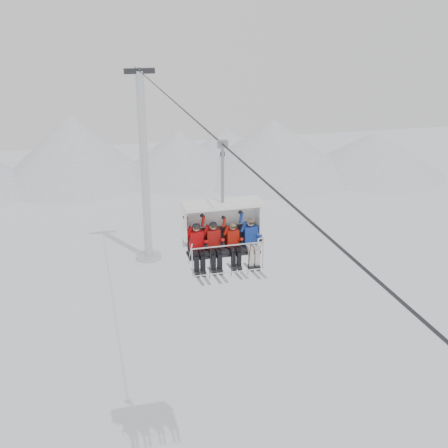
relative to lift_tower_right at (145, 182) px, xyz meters
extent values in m
cone|color=silver|center=(-5.00, 22.00, -2.28)|extent=(16.00, 16.00, 7.00)
cone|color=silver|center=(6.00, 21.00, -3.28)|extent=(14.00, 14.00, 5.00)
cone|color=silver|center=(16.00, 19.00, -2.78)|extent=(18.00, 18.00, 6.00)
cone|color=silver|center=(27.00, 17.00, -3.53)|extent=(16.00, 16.00, 4.50)
cone|color=silver|center=(12.00, 24.00, -3.53)|extent=(12.00, 12.00, 4.50)
cylinder|color=silver|center=(0.00, 0.00, 0.87)|extent=(0.56, 0.56, 13.30)
cylinder|color=silver|center=(0.00, 0.00, -5.63)|extent=(1.80, 1.80, 0.30)
cube|color=#2A2A2F|center=(0.00, 0.00, 7.52)|extent=(2.00, 0.35, 0.35)
cylinder|color=#2A2A2F|center=(0.00, -22.00, 7.52)|extent=(0.06, 50.00, 0.06)
cube|color=black|center=(0.00, -21.92, 4.17)|extent=(2.19, 0.55, 0.10)
cube|color=black|center=(0.00, -21.66, 4.54)|extent=(2.19, 0.10, 0.64)
cube|color=#2A2A2F|center=(0.00, -21.92, 4.08)|extent=(2.29, 0.60, 0.08)
cube|color=white|center=(0.00, -21.44, 4.94)|extent=(2.44, 0.10, 1.45)
cube|color=white|center=(0.00, -21.84, 5.67)|extent=(2.44, 0.90, 0.10)
cylinder|color=silver|center=(0.00, -22.47, 4.54)|extent=(2.23, 0.04, 0.04)
cylinder|color=silver|center=(0.00, -22.54, 3.67)|extent=(2.23, 0.04, 0.04)
cylinder|color=gray|center=(0.00, -21.82, 6.59)|extent=(0.10, 0.10, 1.86)
cube|color=gray|center=(0.00, -21.82, 7.52)|extent=(0.30, 0.18, 0.22)
cube|color=#C4070A|center=(-0.85, -21.88, 4.56)|extent=(0.42, 0.28, 0.62)
sphere|color=tan|center=(-0.85, -21.92, 5.00)|extent=(0.23, 0.23, 0.23)
cube|color=black|center=(-0.95, -22.32, 3.97)|extent=(0.14, 0.15, 0.50)
cube|color=black|center=(-0.75, -22.32, 3.97)|extent=(0.14, 0.15, 0.50)
cube|color=#A6A8AF|center=(-0.95, -22.42, 3.58)|extent=(0.09, 1.69, 0.26)
cube|color=#A6A8AF|center=(-0.75, -22.42, 3.58)|extent=(0.09, 1.69, 0.26)
cube|color=#A8110D|center=(-0.32, -21.88, 4.56)|extent=(0.42, 0.28, 0.62)
sphere|color=tan|center=(-0.32, -21.92, 5.00)|extent=(0.23, 0.23, 0.23)
cube|color=black|center=(-0.42, -22.32, 3.97)|extent=(0.14, 0.15, 0.50)
cube|color=black|center=(-0.22, -22.32, 3.97)|extent=(0.14, 0.15, 0.50)
cube|color=#A6A8AF|center=(-0.42, -22.42, 3.58)|extent=(0.09, 1.69, 0.26)
cube|color=#A6A8AF|center=(-0.22, -22.42, 3.58)|extent=(0.09, 1.69, 0.26)
cube|color=red|center=(0.30, -21.88, 4.52)|extent=(0.38, 0.25, 0.55)
sphere|color=tan|center=(0.30, -21.92, 4.92)|extent=(0.21, 0.21, 0.21)
cube|color=black|center=(0.22, -22.32, 4.00)|extent=(0.13, 0.15, 0.45)
cube|color=black|center=(0.39, -22.32, 4.00)|extent=(0.13, 0.15, 0.45)
cube|color=#A6A8AF|center=(0.22, -22.42, 3.63)|extent=(0.08, 1.69, 0.26)
cube|color=#A6A8AF|center=(0.39, -22.42, 3.63)|extent=(0.08, 1.69, 0.26)
cube|color=#18389E|center=(0.88, -21.88, 4.56)|extent=(0.42, 0.28, 0.62)
sphere|color=tan|center=(0.88, -21.92, 5.00)|extent=(0.23, 0.23, 0.23)
cube|color=beige|center=(0.78, -22.32, 3.97)|extent=(0.14, 0.15, 0.50)
cube|color=beige|center=(0.98, -22.32, 3.97)|extent=(0.14, 0.15, 0.50)
cube|color=#A6A8AF|center=(0.78, -22.42, 3.58)|extent=(0.09, 1.69, 0.26)
cube|color=#A6A8AF|center=(0.98, -22.42, 3.58)|extent=(0.09, 1.69, 0.26)
camera|label=1|loc=(-4.01, -37.58, 11.22)|focal=45.00mm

